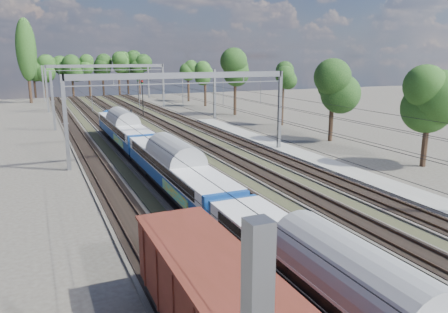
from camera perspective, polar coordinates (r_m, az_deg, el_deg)
name	(u,v)px	position (r m, az deg, el deg)	size (l,w,h in m)	color
ground	(400,302)	(21.79, 21.99, -17.18)	(220.00, 220.00, 0.00)	#47423A
track_bed	(149,135)	(60.40, -9.75, 2.77)	(21.00, 130.00, 0.34)	#47423A
platform	(336,168)	(43.19, 14.46, -1.46)	(3.00, 70.00, 0.30)	gray
catenary	(137,85)	(67.18, -11.30, 9.14)	(25.65, 130.00, 9.00)	slate
tree_belt	(125,68)	(107.51, -12.82, 11.17)	(38.82, 100.50, 11.40)	black
poplar	(26,50)	(110.80, -24.43, 12.51)	(4.40, 4.40, 19.04)	black
emu_train	(176,165)	(33.48, -6.23, -1.07)	(2.93, 62.05, 4.29)	black
worker	(131,114)	(77.26, -12.00, 5.44)	(0.62, 0.41, 1.70)	black
signal_near	(143,94)	(79.27, -10.60, 8.06)	(0.47, 0.43, 6.50)	black
signal_far	(138,87)	(107.94, -11.17, 8.90)	(0.37, 0.34, 5.37)	black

